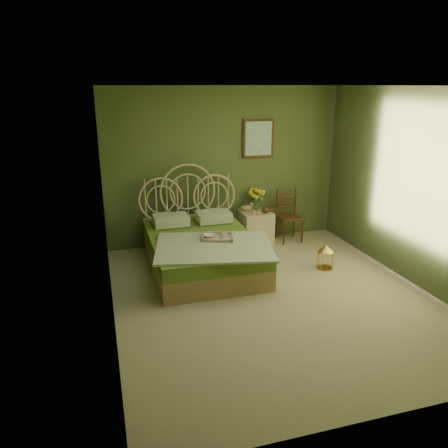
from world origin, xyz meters
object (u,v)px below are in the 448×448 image
object	(u,v)px
chair	(288,212)
bed	(202,249)
birdcage	(325,257)
nightstand	(256,223)

from	to	relation	value
chair	bed	bearing A→B (deg)	-154.69
chair	birdcage	bearing A→B (deg)	-89.18
birdcage	bed	bearing A→B (deg)	163.06
nightstand	birdcage	xyz separation A→B (m)	(0.60, -1.36, -0.17)
nightstand	chair	bearing A→B (deg)	-1.87
birdcage	nightstand	bearing A→B (deg)	113.68
nightstand	bed	bearing A→B (deg)	-144.15
chair	nightstand	bearing A→B (deg)	178.35
nightstand	birdcage	distance (m)	1.50
bed	birdcage	bearing A→B (deg)	-16.94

